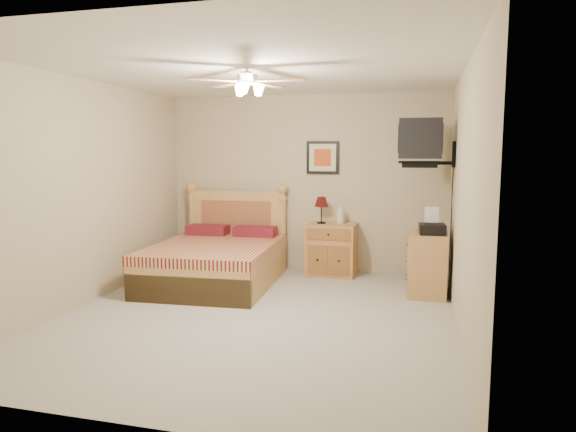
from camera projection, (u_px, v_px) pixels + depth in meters
name	position (u px, v px, depth m)	size (l,w,h in m)	color
floor	(256.00, 316.00, 5.34)	(4.50, 4.50, 0.00)	#9B958C
ceiling	(254.00, 70.00, 5.03)	(4.00, 4.50, 0.04)	white
wall_back	(304.00, 183.00, 7.34)	(4.00, 0.04, 2.50)	tan
wall_front	(135.00, 228.00, 3.02)	(4.00, 0.04, 2.50)	tan
wall_left	(84.00, 193.00, 5.69)	(0.04, 4.50, 2.50)	tan
wall_right	(463.00, 201.00, 4.68)	(0.04, 4.50, 2.50)	tan
bed	(214.00, 236.00, 6.57)	(1.48, 1.94, 1.26)	tan
nightstand	(332.00, 249.00, 7.11)	(0.66, 0.50, 0.72)	#A26134
table_lamp	(321.00, 210.00, 7.09)	(0.20, 0.20, 0.37)	#4E0F0E
lotion_bottle	(341.00, 214.00, 7.05)	(0.10, 0.10, 0.27)	silver
framed_picture	(323.00, 158.00, 7.21)	(0.46, 0.04, 0.46)	black
dresser	(428.00, 264.00, 6.11)	(0.44, 0.63, 0.74)	#9F6F3C
fax_machine	(432.00, 221.00, 5.97)	(0.29, 0.31, 0.31)	black
magazine_lower	(423.00, 230.00, 6.25)	(0.21, 0.29, 0.03)	beige
magazine_upper	(423.00, 227.00, 6.26)	(0.21, 0.29, 0.02)	gray
wall_tv	(434.00, 142.00, 5.96)	(0.56, 0.46, 0.58)	black
ceiling_fan	(247.00, 81.00, 4.85)	(1.14, 1.14, 0.28)	white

